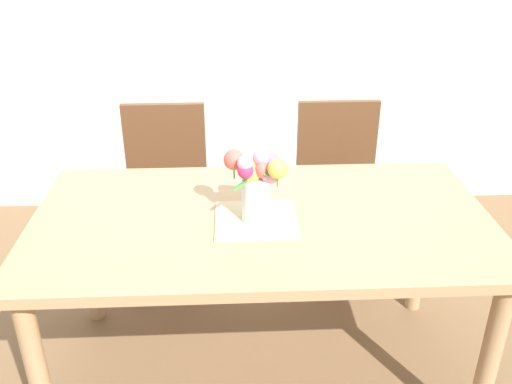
# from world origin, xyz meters

# --- Properties ---
(ground_plane) EXTENTS (12.00, 12.00, 0.00)m
(ground_plane) POSITION_xyz_m (0.00, 0.00, 0.00)
(ground_plane) COLOR brown
(dining_table) EXTENTS (1.71, 0.92, 0.75)m
(dining_table) POSITION_xyz_m (0.00, 0.00, 0.66)
(dining_table) COLOR tan
(dining_table) RESTS_ON ground_plane
(chair_left) EXTENTS (0.42, 0.42, 0.90)m
(chair_left) POSITION_xyz_m (-0.45, 0.80, 0.52)
(chair_left) COLOR brown
(chair_left) RESTS_ON ground_plane
(chair_right) EXTENTS (0.42, 0.42, 0.90)m
(chair_right) POSITION_xyz_m (0.45, 0.80, 0.52)
(chair_right) COLOR brown
(chair_right) RESTS_ON ground_plane
(placemat) EXTENTS (0.30, 0.30, 0.01)m
(placemat) POSITION_xyz_m (-0.02, -0.03, 0.75)
(placemat) COLOR #CCB789
(placemat) RESTS_ON dining_table
(flower_vase) EXTENTS (0.22, 0.16, 0.26)m
(flower_vase) POSITION_xyz_m (-0.02, -0.02, 0.92)
(flower_vase) COLOR silver
(flower_vase) RESTS_ON placemat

